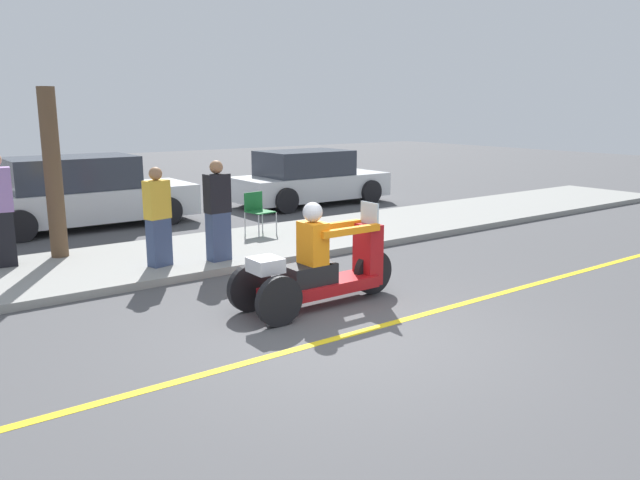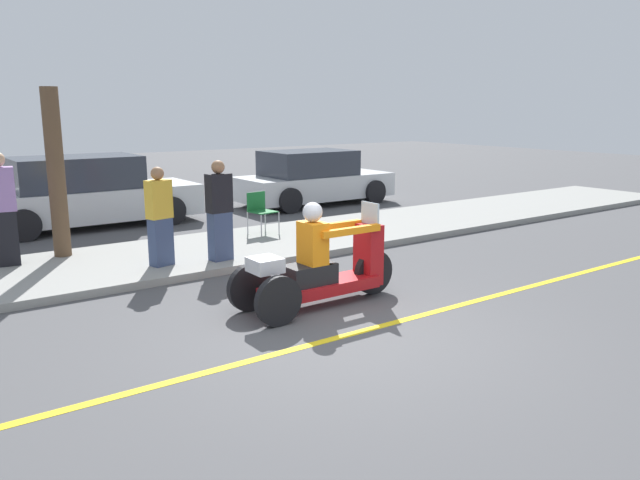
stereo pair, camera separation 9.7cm
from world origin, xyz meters
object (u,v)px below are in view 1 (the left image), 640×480
(spectator_mid_group, at_px, (158,219))
(tree_trunk, at_px, (53,174))
(spectator_with_child, at_px, (218,213))
(parked_car_lot_far, at_px, (81,194))
(motorcycle_trike, at_px, (320,269))
(folding_chair_curbside, at_px, (257,208))
(parked_car_lot_center, at_px, (309,179))

(spectator_mid_group, relative_size, tree_trunk, 0.56)
(spectator_with_child, height_order, parked_car_lot_far, spectator_with_child)
(motorcycle_trike, xyz_separation_m, spectator_mid_group, (-1.06, 2.84, 0.38))
(spectator_mid_group, bearing_deg, parked_car_lot_far, 88.21)
(spectator_mid_group, distance_m, tree_trunk, 2.06)
(spectator_with_child, bearing_deg, folding_chair_curbside, 42.86)
(spectator_with_child, xyz_separation_m, spectator_mid_group, (-0.93, 0.22, -0.03))
(motorcycle_trike, height_order, parked_car_lot_far, parked_car_lot_far)
(parked_car_lot_center, height_order, tree_trunk, tree_trunk)
(spectator_with_child, height_order, tree_trunk, tree_trunk)
(tree_trunk, bearing_deg, parked_car_lot_far, 67.87)
(folding_chair_curbside, xyz_separation_m, parked_car_lot_far, (-2.42, 3.41, 0.10))
(spectator_with_child, distance_m, parked_car_lot_center, 6.92)
(spectator_mid_group, distance_m, folding_chair_curbside, 2.89)
(spectator_with_child, xyz_separation_m, tree_trunk, (-2.04, 1.83, 0.61))
(spectator_with_child, bearing_deg, motorcycle_trike, -87.12)
(parked_car_lot_center, xyz_separation_m, parked_car_lot_far, (-5.90, 0.27, 0.04))
(motorcycle_trike, relative_size, parked_car_lot_far, 0.52)
(folding_chair_curbside, xyz_separation_m, tree_trunk, (-3.68, 0.31, 0.89))
(spectator_mid_group, relative_size, parked_car_lot_center, 0.37)
(motorcycle_trike, xyz_separation_m, spectator_with_child, (-0.13, 2.62, 0.41))
(spectator_with_child, distance_m, tree_trunk, 2.81)
(motorcycle_trike, relative_size, tree_trunk, 0.86)
(parked_car_lot_center, height_order, parked_car_lot_far, parked_car_lot_far)
(spectator_mid_group, distance_m, parked_car_lot_far, 4.72)
(spectator_with_child, relative_size, parked_car_lot_center, 0.39)
(spectator_mid_group, xyz_separation_m, folding_chair_curbside, (2.57, 1.30, -0.25))
(motorcycle_trike, height_order, spectator_mid_group, spectator_mid_group)
(parked_car_lot_center, xyz_separation_m, tree_trunk, (-7.16, -2.83, 0.83))
(spectator_mid_group, height_order, parked_car_lot_center, spectator_mid_group)
(spectator_mid_group, height_order, parked_car_lot_far, spectator_mid_group)
(motorcycle_trike, distance_m, parked_car_lot_far, 7.61)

